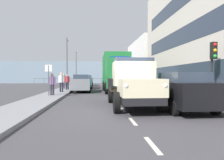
# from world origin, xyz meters

# --- Properties ---
(ground_plane) EXTENTS (80.00, 80.00, 0.00)m
(ground_plane) POSITION_xyz_m (0.00, -12.03, 0.00)
(ground_plane) COLOR #423F44
(sidewalk_left) EXTENTS (2.10, 42.05, 0.15)m
(sidewalk_left) POSITION_xyz_m (-4.64, -12.03, 0.07)
(sidewalk_left) COLOR gray
(sidewalk_left) RESTS_ON ground_plane
(sidewalk_right) EXTENTS (2.10, 42.05, 0.15)m
(sidewalk_right) POSITION_xyz_m (4.64, -12.03, 0.07)
(sidewalk_right) COLOR gray
(sidewalk_right) RESTS_ON ground_plane
(road_centreline_markings) EXTENTS (0.12, 36.78, 0.01)m
(road_centreline_markings) POSITION_xyz_m (0.00, -10.65, 0.00)
(road_centreline_markings) COLOR silver
(road_centreline_markings) RESTS_ON ground_plane
(building_far_block) EXTENTS (7.20, 13.72, 7.78)m
(building_far_block) POSITION_xyz_m (-9.29, -25.03, 3.89)
(building_far_block) COLOR silver
(building_far_block) RESTS_ON ground_plane
(sea_horizon) EXTENTS (80.00, 0.80, 5.00)m
(sea_horizon) POSITION_xyz_m (0.00, -36.05, 2.50)
(sea_horizon) COLOR gray
(sea_horizon) RESTS_ON ground_plane
(seawall_railing) EXTENTS (28.08, 0.08, 1.20)m
(seawall_railing) POSITION_xyz_m (-0.00, -32.45, 0.92)
(seawall_railing) COLOR #4C5156
(seawall_railing) RESTS_ON ground_plane
(truck_vintage_cream) EXTENTS (2.17, 5.64, 2.43)m
(truck_vintage_cream) POSITION_xyz_m (-0.58, -0.85, 1.18)
(truck_vintage_cream) COLOR black
(truck_vintage_cream) RESTS_ON ground_plane
(lorry_cargo_green) EXTENTS (2.58, 8.20, 3.87)m
(lorry_cargo_green) POSITION_xyz_m (-0.85, -11.00, 2.08)
(lorry_cargo_green) COLOR #1E7033
(lorry_cargo_green) RESTS_ON ground_plane
(car_black_kerbside_near) EXTENTS (1.85, 4.19, 1.72)m
(car_black_kerbside_near) POSITION_xyz_m (-2.63, -0.06, 0.90)
(car_black_kerbside_near) COLOR black
(car_black_kerbside_near) RESTS_ON ground_plane
(car_white_kerbside_1) EXTENTS (1.82, 4.55, 1.72)m
(car_white_kerbside_1) POSITION_xyz_m (-2.63, -5.87, 0.90)
(car_white_kerbside_1) COLOR white
(car_white_kerbside_1) RESTS_ON ground_plane
(car_silver_kerbside_2) EXTENTS (1.81, 3.82, 1.72)m
(car_silver_kerbside_2) POSITION_xyz_m (-2.63, -11.91, 0.89)
(car_silver_kerbside_2) COLOR #B7BABF
(car_silver_kerbside_2) RESTS_ON ground_plane
(car_red_kerbside_3) EXTENTS (1.77, 4.52, 1.72)m
(car_red_kerbside_3) POSITION_xyz_m (-2.63, -16.66, 0.90)
(car_red_kerbside_3) COLOR #B21E1E
(car_red_kerbside_3) RESTS_ON ground_plane
(car_grey_oppositeside_0) EXTENTS (1.84, 4.25, 1.72)m
(car_grey_oppositeside_0) POSITION_xyz_m (2.63, -10.66, 0.90)
(car_grey_oppositeside_0) COLOR slate
(car_grey_oppositeside_0) RESTS_ON ground_plane
(car_teal_oppositeside_1) EXTENTS (1.93, 4.32, 1.72)m
(car_teal_oppositeside_1) POSITION_xyz_m (2.63, -16.29, 0.90)
(car_teal_oppositeside_1) COLOR #1E6670
(car_teal_oppositeside_1) RESTS_ON ground_plane
(car_maroon_oppositeside_2) EXTENTS (1.90, 4.64, 1.72)m
(car_maroon_oppositeside_2) POSITION_xyz_m (2.63, -22.79, 0.90)
(car_maroon_oppositeside_2) COLOR maroon
(car_maroon_oppositeside_2) RESTS_ON ground_plane
(pedestrian_couple_a) EXTENTS (0.53, 0.34, 1.63)m
(pedestrian_couple_a) POSITION_xyz_m (4.51, -6.17, 1.10)
(pedestrian_couple_a) COLOR #383342
(pedestrian_couple_a) RESTS_ON sidewalk_right
(pedestrian_by_lamp) EXTENTS (0.53, 0.34, 1.76)m
(pedestrian_by_lamp) POSITION_xyz_m (4.33, -9.03, 1.19)
(pedestrian_by_lamp) COLOR black
(pedestrian_by_lamp) RESTS_ON sidewalk_right
(pedestrian_couple_b) EXTENTS (0.53, 0.34, 1.63)m
(pedestrian_couple_b) POSITION_xyz_m (4.23, -11.97, 1.11)
(pedestrian_couple_b) COLOR black
(pedestrian_couple_b) RESTS_ON sidewalk_right
(pedestrian_in_dark_coat) EXTENTS (0.53, 0.34, 1.69)m
(pedestrian_in_dark_coat) POSITION_xyz_m (4.88, -13.76, 1.15)
(pedestrian_in_dark_coat) COLOR #383342
(pedestrian_in_dark_coat) RESTS_ON sidewalk_right
(traffic_light_near) EXTENTS (0.28, 0.41, 3.20)m
(traffic_light_near) POSITION_xyz_m (-4.92, -1.16, 2.47)
(traffic_light_near) COLOR black
(traffic_light_near) RESTS_ON sidewalk_left
(lamp_post_promenade) EXTENTS (0.32, 1.14, 6.26)m
(lamp_post_promenade) POSITION_xyz_m (4.83, -16.03, 3.90)
(lamp_post_promenade) COLOR #59595B
(lamp_post_promenade) RESTS_ON sidewalk_right
(lamp_post_far) EXTENTS (0.32, 1.14, 5.86)m
(lamp_post_far) POSITION_xyz_m (4.62, -25.32, 3.68)
(lamp_post_far) COLOR #59595B
(lamp_post_far) RESTS_ON sidewalk_right
(street_sign) EXTENTS (0.50, 0.07, 2.25)m
(street_sign) POSITION_xyz_m (4.68, -5.85, 1.68)
(street_sign) COLOR #4C4C4C
(street_sign) RESTS_ON sidewalk_right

